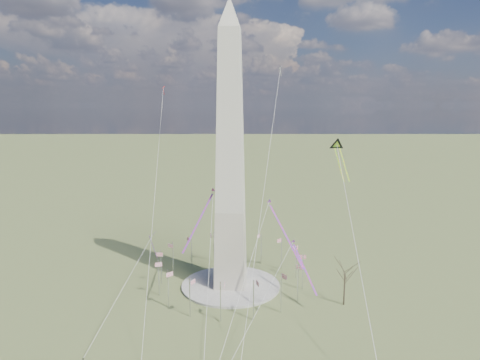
{
  "coord_description": "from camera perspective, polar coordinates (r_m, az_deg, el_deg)",
  "views": [
    {
      "loc": [
        17.84,
        -146.77,
        65.39
      ],
      "look_at": [
        3.42,
        0.0,
        39.72
      ],
      "focal_mm": 32.0,
      "sensor_mm": 36.0,
      "label": 1
    }
  ],
  "objects": [
    {
      "name": "kite_small_white",
      "position": [
        195.69,
        5.42,
        14.61
      ],
      "size": [
        1.37,
        2.11,
        4.6
      ],
      "rotation": [
        0.0,
        0.0,
        2.61
      ],
      "color": "silver",
      "rests_on": "ground"
    },
    {
      "name": "kite_diamond_purple",
      "position": [
        159.43,
        -11.54,
        -7.54
      ],
      "size": [
        2.29,
        3.54,
        10.81
      ],
      "rotation": [
        0.0,
        0.0,
        2.59
      ],
      "color": "#3F186D",
      "rests_on": "ground"
    },
    {
      "name": "kite_streamer_mid",
      "position": [
        145.18,
        -4.86,
        -4.05
      ],
      "size": [
        7.62,
        23.71,
        16.61
      ],
      "rotation": [
        0.0,
        0.0,
        2.88
      ],
      "color": "red",
      "rests_on": "ground"
    },
    {
      "name": "flagpole_ring",
      "position": [
        158.86,
        -1.25,
        -11.59
      ],
      "size": [
        54.4,
        54.4,
        13.0
      ],
      "color": "silver",
      "rests_on": "ground"
    },
    {
      "name": "kite_streamer_right",
      "position": [
        150.85,
        8.16,
        -10.57
      ],
      "size": [
        8.68,
        18.13,
        13.21
      ],
      "rotation": [
        0.0,
        0.0,
        3.55
      ],
      "color": "red",
      "rests_on": "ground"
    },
    {
      "name": "ground",
      "position": [
        161.66,
        -1.24,
        -13.99
      ],
      "size": [
        2000.0,
        2000.0,
        0.0
      ],
      "primitive_type": "plane",
      "color": "#515A2D",
      "rests_on": "ground"
    },
    {
      "name": "washington_monument",
      "position": [
        148.87,
        -1.31,
        3.14
      ],
      "size": [
        15.56,
        15.56,
        100.0
      ],
      "color": "beige",
      "rests_on": "plaza"
    },
    {
      "name": "kite_delta_black",
      "position": [
        159.1,
        12.87,
        4.24
      ],
      "size": [
        6.34,
        16.75,
        13.73
      ],
      "rotation": [
        0.0,
        0.0,
        3.27
      ],
      "color": "black",
      "rests_on": "ground"
    },
    {
      "name": "plaza",
      "position": [
        161.5,
        -1.24,
        -13.86
      ],
      "size": [
        36.0,
        36.0,
        0.8
      ],
      "primitive_type": "cylinder",
      "color": "#AEAC9F",
      "rests_on": "ground"
    },
    {
      "name": "kite_small_red",
      "position": [
        194.2,
        -10.16,
        11.94
      ],
      "size": [
        1.3,
        1.38,
        3.86
      ],
      "rotation": [
        0.0,
        0.0,
        3.05
      ],
      "color": "red",
      "rests_on": "ground"
    },
    {
      "name": "kite_streamer_left",
      "position": [
        138.99,
        5.33,
        -5.72
      ],
      "size": [
        12.38,
        21.97,
        16.53
      ],
      "rotation": [
        0.0,
        0.0,
        3.62
      ],
      "color": "red",
      "rests_on": "ground"
    },
    {
      "name": "tree_near",
      "position": [
        147.65,
        13.84,
        -11.77
      ],
      "size": [
        9.33,
        9.33,
        16.33
      ],
      "color": "#4A3B2D",
      "rests_on": "ground"
    }
  ]
}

